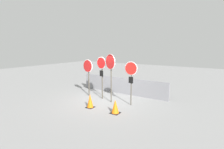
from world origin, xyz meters
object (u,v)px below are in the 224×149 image
stop_sign_0 (88,70)px  traffic_cone_1 (90,101)px  stop_sign_2 (110,66)px  stop_sign_3 (131,73)px  traffic_cone_0 (115,107)px  stop_sign_1 (102,69)px

stop_sign_0 → traffic_cone_1: stop_sign_0 is taller
stop_sign_2 → stop_sign_3: (1.12, 0.18, -0.29)m
stop_sign_0 → traffic_cone_0: bearing=-20.7°
stop_sign_1 → stop_sign_2: size_ratio=0.95×
stop_sign_3 → traffic_cone_0: stop_sign_3 is taller
stop_sign_0 → stop_sign_3: size_ratio=0.99×
traffic_cone_0 → stop_sign_2: bearing=131.8°
stop_sign_1 → traffic_cone_1: bearing=-67.3°
stop_sign_3 → traffic_cone_1: bearing=-137.8°
stop_sign_1 → traffic_cone_1: stop_sign_1 is taller
traffic_cone_1 → stop_sign_1: bearing=105.0°
stop_sign_2 → stop_sign_3: stop_sign_2 is taller
stop_sign_1 → stop_sign_3: bearing=5.0°
stop_sign_1 → stop_sign_2: 0.85m
stop_sign_0 → traffic_cone_1: bearing=-39.9°
stop_sign_3 → traffic_cone_1: (-1.50, -1.41, -1.35)m
stop_sign_1 → traffic_cone_1: 2.10m
stop_sign_0 → stop_sign_3: (2.99, -0.17, 0.08)m
traffic_cone_1 → traffic_cone_0: bearing=2.0°
stop_sign_1 → stop_sign_2: (0.78, -0.27, 0.22)m
stop_sign_0 → stop_sign_2: size_ratio=0.85×
traffic_cone_1 → stop_sign_3: bearing=43.0°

